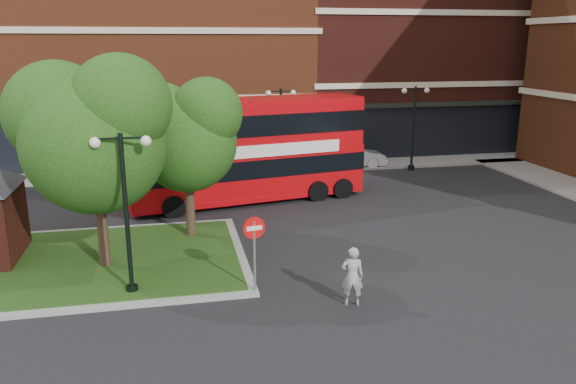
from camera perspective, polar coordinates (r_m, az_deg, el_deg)
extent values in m
plane|color=black|center=(18.39, 2.02, -9.10)|extent=(120.00, 120.00, 0.00)
cube|color=slate|center=(33.86, -4.69, 2.29)|extent=(44.00, 3.00, 0.12)
cube|color=brown|center=(40.46, -17.99, 13.62)|extent=(26.00, 12.00, 14.00)
cube|color=#471911|center=(44.15, 12.73, 15.34)|extent=(18.00, 12.00, 16.00)
cube|color=gray|center=(21.04, -21.95, -6.87)|extent=(12.60, 7.60, 0.12)
cube|color=#19380F|center=(21.03, -21.96, -6.83)|extent=(12.00, 7.00, 0.15)
cylinder|color=#2D2116|center=(19.73, -18.44, -2.12)|extent=(0.36, 0.36, 3.92)
sphere|color=#124210|center=(19.19, -19.03, 4.69)|extent=(4.60, 4.60, 4.60)
sphere|color=#124210|center=(19.92, -22.33, 7.39)|extent=(3.45, 3.45, 3.45)
sphere|color=#124210|center=(18.47, -16.67, 8.46)|extent=(3.22, 3.22, 3.22)
cylinder|color=#2D2116|center=(22.05, -9.97, -0.38)|extent=(0.36, 0.36, 3.47)
sphere|color=#124210|center=(21.60, -10.22, 5.02)|extent=(3.80, 3.80, 3.80)
sphere|color=#124210|center=(22.03, -12.86, 7.20)|extent=(2.85, 2.85, 2.85)
sphere|color=#124210|center=(21.09, -8.24, 7.93)|extent=(2.66, 2.66, 2.66)
cylinder|color=black|center=(17.28, -16.08, -2.45)|extent=(0.14, 0.14, 5.00)
cylinder|color=black|center=(18.10, -15.54, -9.56)|extent=(0.36, 0.36, 0.30)
cube|color=black|center=(16.75, -16.67, 5.24)|extent=(1.40, 0.06, 0.06)
sphere|color=#F2EACC|center=(16.84, -19.02, 4.76)|extent=(0.32, 0.32, 0.32)
sphere|color=#F2EACC|center=(16.72, -14.25, 5.05)|extent=(0.32, 0.32, 0.32)
cylinder|color=black|center=(31.77, -0.72, 5.97)|extent=(0.14, 0.14, 5.00)
cylinder|color=black|center=(32.22, -0.71, 1.84)|extent=(0.36, 0.36, 0.30)
cube|color=black|center=(31.48, -0.74, 10.20)|extent=(1.40, 0.06, 0.06)
sphere|color=#F2EACC|center=(31.36, -2.01, 9.99)|extent=(0.32, 0.32, 0.32)
sphere|color=#F2EACC|center=(31.63, 0.53, 10.04)|extent=(0.32, 0.32, 0.32)
cylinder|color=black|center=(34.21, 12.62, 6.27)|extent=(0.14, 0.14, 5.00)
cylinder|color=black|center=(34.64, 12.40, 2.43)|extent=(0.36, 0.36, 0.30)
cube|color=black|center=(33.95, 12.85, 10.19)|extent=(1.40, 0.06, 0.06)
sphere|color=#F2EACC|center=(33.67, 11.74, 10.04)|extent=(0.32, 0.32, 0.32)
sphere|color=#F2EACC|center=(34.25, 13.92, 10.00)|extent=(0.32, 0.32, 0.32)
cube|color=#AF070B|center=(27.05, -4.19, 2.26)|extent=(11.62, 4.64, 2.16)
cube|color=#AF070B|center=(26.66, -4.28, 6.80)|extent=(11.50, 4.59, 2.16)
cube|color=black|center=(26.64, -4.28, 7.03)|extent=(11.62, 4.64, 0.98)
cube|color=silver|center=(25.60, -3.29, 4.14)|extent=(8.36, 1.62, 0.57)
imported|color=gray|center=(16.64, 6.55, -8.50)|extent=(0.75, 0.59, 1.81)
imported|color=silver|center=(31.60, -15.65, 2.00)|extent=(4.15, 2.04, 1.36)
imported|color=white|center=(34.69, 6.36, 3.64)|extent=(4.36, 1.72, 1.41)
cylinder|color=slate|center=(17.16, -3.43, -6.70)|extent=(0.09, 0.09, 2.34)
cylinder|color=red|center=(16.83, -3.48, -3.66)|extent=(0.68, 0.16, 0.68)
cube|color=white|center=(16.83, -3.48, -3.66)|extent=(0.48, 0.12, 0.13)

